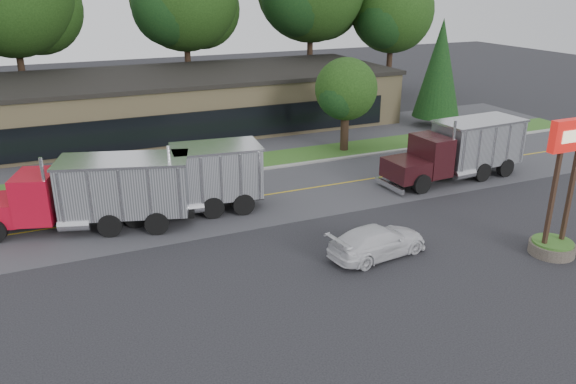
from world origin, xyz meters
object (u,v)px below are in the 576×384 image
(bilo_sign, at_px, (559,210))
(rally_car, at_px, (378,241))
(dump_truck_red, at_px, (95,192))
(dump_truck_maroon, at_px, (462,148))
(dump_truck_blue, at_px, (197,178))

(bilo_sign, bearing_deg, rally_car, 157.47)
(dump_truck_red, relative_size, dump_truck_maroon, 1.13)
(bilo_sign, bearing_deg, dump_truck_blue, 139.60)
(dump_truck_maroon, xyz_separation_m, rally_car, (-9.96, -6.76, -1.15))
(dump_truck_red, bearing_deg, bilo_sign, 165.30)
(dump_truck_red, relative_size, rally_car, 2.26)
(bilo_sign, height_order, dump_truck_blue, bilo_sign)
(dump_truck_red, height_order, rally_car, dump_truck_red)
(bilo_sign, distance_m, dump_truck_maroon, 10.10)
(dump_truck_maroon, relative_size, rally_car, 2.00)
(dump_truck_blue, bearing_deg, rally_car, 132.54)
(bilo_sign, relative_size, dump_truck_blue, 0.78)
(dump_truck_maroon, height_order, rally_car, dump_truck_maroon)
(dump_truck_red, height_order, dump_truck_maroon, same)
(bilo_sign, height_order, rally_car, bilo_sign)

